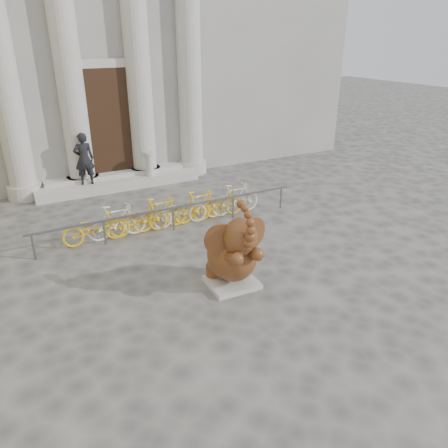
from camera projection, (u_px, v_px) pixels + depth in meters
ground at (250, 319)px, 8.83m from camera, size 80.00×80.00×0.00m
classical_building at (69, 16)px, 18.46m from camera, size 22.00×10.70×12.00m
entrance_steps at (119, 182)px, 16.33m from camera, size 6.00×1.20×0.36m
elephant_statue at (233, 254)px, 9.69m from camera, size 1.47×1.64×2.20m
bike_rack at (169, 212)px, 12.81m from camera, size 8.00×0.53×1.00m
pedestrian at (84, 159)px, 15.22m from camera, size 0.72×0.51×1.84m
balustrade_post at (150, 165)px, 16.35m from camera, size 0.37×0.37×0.90m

